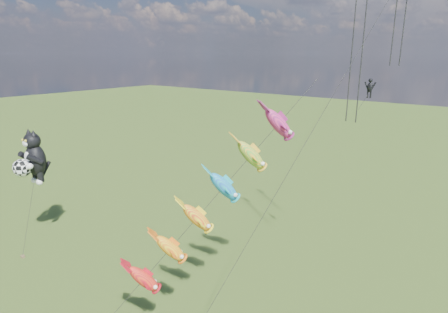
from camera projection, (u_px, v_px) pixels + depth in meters
The scene contains 3 objects.
cat_kite_rig at pixel (32, 158), 36.18m from camera, with size 2.62×4.20×12.11m.
fish_windsock_rig at pixel (210, 203), 23.83m from camera, with size 10.06×12.55×17.60m.
parafoil_rig at pixel (369, 55), 26.27m from camera, with size 7.92×16.13×26.34m.
Camera 1 is at (32.22, -9.54, 19.07)m, focal length 30.00 mm.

